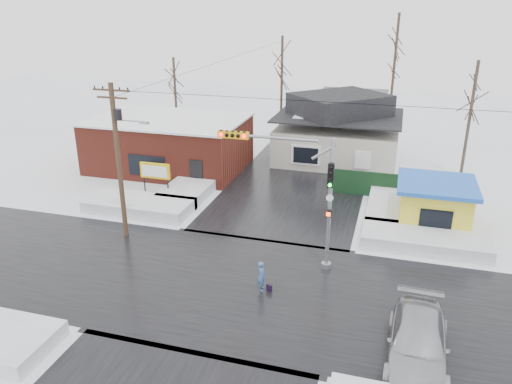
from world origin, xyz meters
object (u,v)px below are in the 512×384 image
(traffic_signal, at_px, (299,184))
(kiosk, at_px, (435,204))
(marquee_sign, at_px, (155,172))
(car, at_px, (417,343))
(utility_pole, at_px, (119,153))
(pedestrian, at_px, (262,276))

(traffic_signal, relative_size, kiosk, 1.52)
(marquee_sign, bearing_deg, car, -35.91)
(utility_pole, distance_m, pedestrian, 10.81)
(traffic_signal, relative_size, utility_pole, 0.78)
(kiosk, bearing_deg, marquee_sign, -178.45)
(traffic_signal, height_order, marquee_sign, traffic_signal)
(traffic_signal, xyz_separation_m, car, (6.00, -6.10, -3.73))
(traffic_signal, distance_m, kiosk, 10.43)
(marquee_sign, height_order, kiosk, kiosk)
(utility_pole, xyz_separation_m, marquee_sign, (-1.07, 5.99, -3.19))
(car, bearing_deg, kiosk, 87.11)
(utility_pole, relative_size, pedestrian, 5.90)
(car, bearing_deg, marquee_sign, 145.85)
(utility_pole, distance_m, car, 18.17)
(car, bearing_deg, pedestrian, 157.85)
(traffic_signal, bearing_deg, marquee_sign, 150.28)
(traffic_signal, height_order, pedestrian, traffic_signal)
(traffic_signal, height_order, utility_pole, utility_pole)
(kiosk, bearing_deg, utility_pole, -159.56)
(utility_pole, relative_size, marquee_sign, 3.53)
(traffic_signal, height_order, car, traffic_signal)
(utility_pole, xyz_separation_m, kiosk, (17.43, 6.49, -3.65))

